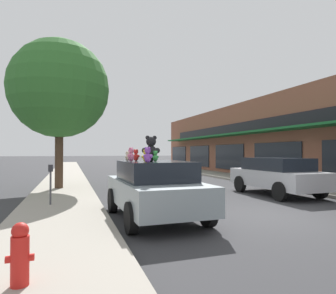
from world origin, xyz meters
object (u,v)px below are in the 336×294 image
(teddy_bear_cream, at_px, (127,156))
(fire_hydrant, at_px, (20,254))
(teddy_bear_orange, at_px, (147,156))
(parking_meter, at_px, (51,179))
(plush_art_car, at_px, (155,188))
(teddy_bear_pink, at_px, (131,155))
(teddy_bear_giant, at_px, (151,149))
(parked_car_far_center, at_px, (277,175))
(teddy_bear_yellow, at_px, (146,156))
(teddy_bear_green, at_px, (155,156))
(teddy_bear_purple, at_px, (148,155))
(teddy_bear_teal, at_px, (150,154))
(teddy_bear_red, at_px, (136,155))
(street_tree, at_px, (59,89))
(teddy_bear_white, at_px, (151,155))

(teddy_bear_cream, height_order, fire_hydrant, teddy_bear_cream)
(teddy_bear_orange, height_order, parking_meter, teddy_bear_orange)
(plush_art_car, relative_size, teddy_bear_pink, 11.11)
(teddy_bear_giant, height_order, teddy_bear_orange, teddy_bear_giant)
(teddy_bear_pink, bearing_deg, parked_car_far_center, 151.63)
(teddy_bear_orange, height_order, teddy_bear_cream, teddy_bear_orange)
(teddy_bear_yellow, relative_size, teddy_bear_green, 1.09)
(teddy_bear_purple, bearing_deg, teddy_bear_teal, -51.55)
(teddy_bear_red, distance_m, teddy_bear_orange, 0.32)
(teddy_bear_green, distance_m, parked_car_far_center, 6.72)
(plush_art_car, xyz_separation_m, street_tree, (-2.68, 6.98, 3.92))
(teddy_bear_purple, height_order, teddy_bear_red, teddy_bear_purple)
(teddy_bear_giant, bearing_deg, teddy_bear_yellow, 68.78)
(teddy_bear_giant, height_order, parking_meter, teddy_bear_giant)
(plush_art_car, height_order, fire_hydrant, plush_art_car)
(teddy_bear_purple, height_order, teddy_bear_green, teddy_bear_purple)
(teddy_bear_cream, relative_size, parked_car_far_center, 0.06)
(teddy_bear_giant, relative_size, teddy_bear_cream, 2.55)
(teddy_bear_giant, xyz_separation_m, teddy_bear_cream, (-0.57, 0.44, -0.21))
(parking_meter, bearing_deg, teddy_bear_red, -40.17)
(teddy_bear_orange, relative_size, parked_car_far_center, 0.06)
(teddy_bear_yellow, distance_m, street_tree, 8.41)
(teddy_bear_giant, relative_size, teddy_bear_pink, 1.88)
(teddy_bear_pink, bearing_deg, teddy_bear_orange, 160.56)
(plush_art_car, bearing_deg, teddy_bear_cream, 138.67)
(plush_art_car, relative_size, fire_hydrant, 5.26)
(teddy_bear_pink, xyz_separation_m, teddy_bear_white, (0.79, 0.90, -0.01))
(teddy_bear_cream, bearing_deg, parking_meter, -90.16)
(teddy_bear_giant, xyz_separation_m, teddy_bear_pink, (-0.58, -0.13, -0.16))
(parking_meter, bearing_deg, plush_art_car, -41.03)
(teddy_bear_cream, bearing_deg, teddy_bear_orange, 103.85)
(teddy_bear_green, bearing_deg, teddy_bear_cream, -60.15)
(teddy_bear_teal, height_order, teddy_bear_orange, teddy_bear_teal)
(teddy_bear_teal, xyz_separation_m, teddy_bear_orange, (-0.14, -0.18, -0.05))
(plush_art_car, height_order, teddy_bear_red, teddy_bear_red)
(teddy_bear_giant, xyz_separation_m, parked_car_far_center, (6.12, 2.59, -1.04))
(plush_art_car, relative_size, parked_car_far_center, 0.95)
(teddy_bear_green, bearing_deg, street_tree, -84.59)
(teddy_bear_white, height_order, teddy_bear_green, teddy_bear_white)
(plush_art_car, distance_m, teddy_bear_cream, 1.21)
(teddy_bear_teal, height_order, parked_car_far_center, teddy_bear_teal)
(teddy_bear_giant, height_order, teddy_bear_red, teddy_bear_giant)
(teddy_bear_purple, relative_size, parking_meter, 0.29)
(teddy_bear_green, xyz_separation_m, street_tree, (-2.67, 7.07, 3.06))
(teddy_bear_red, distance_m, parked_car_far_center, 6.91)
(teddy_bear_purple, distance_m, fire_hydrant, 3.71)
(teddy_bear_white, bearing_deg, teddy_bear_orange, 69.05)
(plush_art_car, bearing_deg, teddy_bear_red, 133.23)
(street_tree, relative_size, parking_meter, 5.45)
(parked_car_far_center, xyz_separation_m, parking_meter, (-8.82, -0.27, 0.09))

